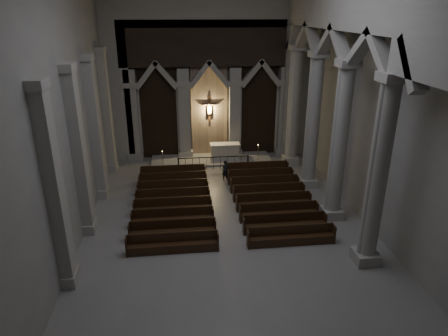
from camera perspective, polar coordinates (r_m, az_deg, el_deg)
name	(u,v)px	position (r m, az deg, el deg)	size (l,w,h in m)	color
room	(232,76)	(16.51, 1.10, 13.00)	(24.00, 24.10, 12.00)	gray
sanctuary_wall	(209,65)	(28.01, -2.15, 14.55)	(14.00, 0.77, 12.00)	#A6A49B
right_arcade	(350,64)	(19.25, 17.51, 13.97)	(1.00, 24.00, 12.00)	#A6A49B
left_pilasters	(88,142)	(21.12, -18.81, 3.48)	(0.60, 13.00, 8.03)	#A6A49B
sanctuary_step	(211,159)	(28.67, -1.82, 1.24)	(8.50, 2.60, 0.15)	#A6A49B
altar	(225,151)	(28.59, 0.13, 2.49)	(2.11, 0.84, 1.07)	#B9B2A3
altar_rail	(213,161)	(26.83, -1.51, 1.02)	(4.79, 0.09, 0.94)	black
candle_stand_left	(163,165)	(27.21, -8.69, 0.48)	(0.22, 0.22, 1.33)	#A48C32
candle_stand_right	(258,158)	(28.27, 4.88, 1.50)	(0.23, 0.23, 1.35)	#A48C32
pews	(223,202)	(21.95, -0.20, -4.82)	(9.49, 8.70, 0.91)	black
worshipper	(226,170)	(25.17, 0.24, -0.36)	(0.47, 0.31, 1.29)	black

